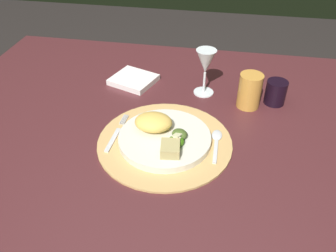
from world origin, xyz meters
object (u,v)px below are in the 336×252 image
Objects in this scene: napkin at (134,80)px; amber_tumbler at (250,91)px; dinner_plate at (165,138)px; dining_table at (152,151)px; wine_glass at (206,63)px; dark_tumbler at (276,92)px; spoon at (217,140)px; fork at (116,134)px.

napkin is 0.40m from amber_tumbler.
dining_table is at bearing 124.74° from dinner_plate.
dark_tumbler is at bearing -4.99° from wine_glass.
spoon is 1.80× the size of dark_tumbler.
amber_tumbler reaches higher than dining_table.
amber_tumbler is 1.43× the size of dark_tumbler.
fork is 1.54× the size of amber_tumbler.
dinner_plate is at bearing -134.83° from amber_tumbler.
wine_glass is at bearing 160.01° from amber_tumbler.
dining_table is 0.43m from dark_tumbler.
dark_tumbler is (0.36, 0.17, 0.15)m from dining_table.
fork is 1.21× the size of napkin.
spoon is at bearing 5.16° from fork.
dining_table is at bearing -153.21° from amber_tumbler.
spoon is at bearing 11.30° from dinner_plate.
wine_glass reaches higher than napkin.
dark_tumbler is (0.47, -0.05, 0.03)m from napkin.
wine_glass is 1.40× the size of amber_tumbler.
amber_tumbler reaches higher than spoon.
dark_tumbler reaches higher than spoon.
napkin is at bearing 95.35° from fork.
wine_glass is (0.25, -0.03, 0.10)m from napkin.
napkin is (-0.03, 0.30, 0.00)m from fork.
napkin reaches higher than fork.
wine_glass reaches higher than dinner_plate.
dining_table is 9.89× the size of spoon.
dining_table is 17.80× the size of dark_tumbler.
dining_table is at bearing -125.33° from wine_glass.
napkin is at bearing 137.98° from spoon.
napkin is at bearing 173.80° from wine_glass.
dinner_plate reaches higher than fork.
dinner_plate reaches higher than spoon.
fork is 0.42m from amber_tumbler.
fork is at bearing -174.84° from spoon.
dining_table is 8.89× the size of wine_glass.
dark_tumbler is at bearing -5.62° from napkin.
dinner_plate is at bearing -168.70° from spoon.
wine_glass is at bearing 51.38° from fork.
dinner_plate is 0.40m from dark_tumbler.
spoon is at bearing -126.16° from dark_tumbler.
amber_tumbler is (0.08, 0.20, 0.05)m from spoon.
napkin is 1.28× the size of amber_tumbler.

